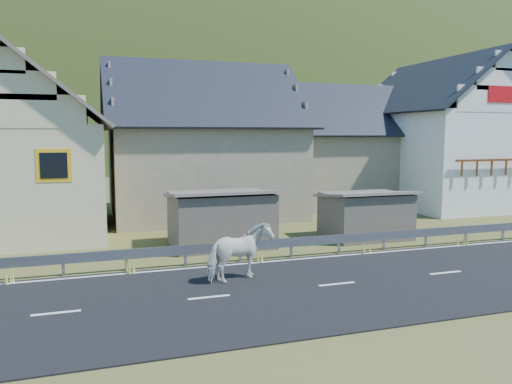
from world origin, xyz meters
name	(u,v)px	position (x,y,z in m)	size (l,w,h in m)	color
ground	(337,285)	(0.00, 0.00, 0.00)	(160.00, 160.00, 0.00)	#46491D
road	(337,285)	(0.00, 0.00, 0.02)	(60.00, 7.00, 0.04)	black
lane_markings	(337,284)	(0.00, 0.00, 0.04)	(60.00, 6.60, 0.01)	silver
guardrail	(291,243)	(0.00, 3.68, 0.56)	(28.10, 0.09, 0.75)	#93969B
shed_left	(221,219)	(-2.00, 6.50, 1.10)	(4.30, 3.30, 2.40)	#665A4E
shed_right	(365,216)	(4.50, 6.00, 1.00)	(3.80, 2.90, 2.20)	#665A4E
house_cream	(22,140)	(-10.00, 12.00, 4.36)	(7.80, 9.80, 8.30)	beige
house_stone_a	(201,134)	(-1.00, 15.00, 4.63)	(10.80, 9.80, 8.90)	gray
house_stone_b	(341,140)	(9.00, 17.00, 4.24)	(9.80, 8.80, 8.10)	gray
house_white	(445,127)	(15.00, 14.00, 5.06)	(8.80, 10.80, 9.70)	white
mountain	(127,200)	(5.00, 180.00, -20.00)	(440.00, 280.00, 260.00)	#22370F
horse	(240,252)	(-2.71, 1.31, 0.93)	(2.12, 0.96, 1.79)	silver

